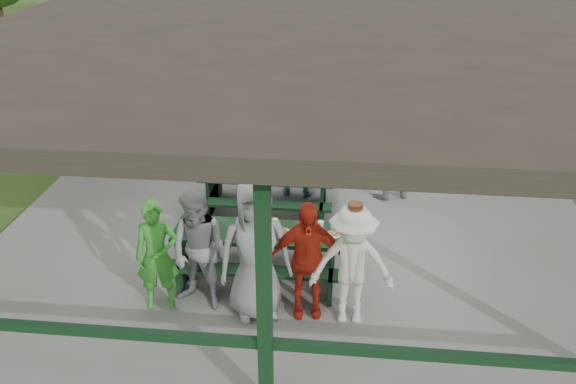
# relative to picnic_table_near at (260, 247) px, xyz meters

# --- Properties ---
(ground) EXTENTS (90.00, 90.00, 0.00)m
(ground) POSITION_rel_picnic_table_near_xyz_m (0.45, 1.20, -0.57)
(ground) COLOR #2D541A
(ground) RESTS_ON ground
(concrete_slab) EXTENTS (10.00, 8.00, 0.10)m
(concrete_slab) POSITION_rel_picnic_table_near_xyz_m (0.45, 1.20, -0.52)
(concrete_slab) COLOR slate
(concrete_slab) RESTS_ON ground
(pavilion_structure) EXTENTS (10.60, 8.60, 3.24)m
(pavilion_structure) POSITION_rel_picnic_table_near_xyz_m (0.45, 1.20, 2.60)
(pavilion_structure) COLOR black
(pavilion_structure) RESTS_ON concrete_slab
(picnic_table_near) EXTENTS (2.50, 1.39, 0.75)m
(picnic_table_near) POSITION_rel_picnic_table_near_xyz_m (0.00, 0.00, 0.00)
(picnic_table_near) COLOR black
(picnic_table_near) RESTS_ON concrete_slab
(picnic_table_far) EXTENTS (2.35, 1.39, 0.75)m
(picnic_table_far) POSITION_rel_picnic_table_near_xyz_m (-0.17, 2.00, -0.00)
(picnic_table_far) COLOR black
(picnic_table_far) RESTS_ON concrete_slab
(table_setting) EXTENTS (2.29, 0.45, 0.10)m
(table_setting) POSITION_rel_picnic_table_near_xyz_m (0.12, 0.05, 0.31)
(table_setting) COLOR white
(table_setting) RESTS_ON picnic_table_near
(contestant_green) EXTENTS (0.66, 0.50, 1.61)m
(contestant_green) POSITION_rel_picnic_table_near_xyz_m (-1.25, -0.89, 0.33)
(contestant_green) COLOR green
(contestant_green) RESTS_ON concrete_slab
(contestant_grey_left) EXTENTS (1.01, 0.89, 1.73)m
(contestant_grey_left) POSITION_rel_picnic_table_near_xyz_m (-0.69, -0.82, 0.40)
(contestant_grey_left) COLOR gray
(contestant_grey_left) RESTS_ON concrete_slab
(contestant_grey_mid) EXTENTS (1.11, 0.89, 1.96)m
(contestant_grey_mid) POSITION_rel_picnic_table_near_xyz_m (0.08, -0.92, 0.51)
(contestant_grey_mid) COLOR gray
(contestant_grey_mid) RESTS_ON concrete_slab
(contestant_red) EXTENTS (1.03, 0.54, 1.68)m
(contestant_red) POSITION_rel_picnic_table_near_xyz_m (0.75, -0.83, 0.37)
(contestant_red) COLOR #A92011
(contestant_red) RESTS_ON concrete_slab
(contestant_white_fedora) EXTENTS (1.11, 0.66, 1.76)m
(contestant_white_fedora) POSITION_rel_picnic_table_near_xyz_m (1.35, -0.93, 0.38)
(contestant_white_fedora) COLOR silver
(contestant_white_fedora) RESTS_ON concrete_slab
(spectator_lblue) EXTENTS (1.58, 0.64, 1.66)m
(spectator_lblue) POSITION_rel_picnic_table_near_xyz_m (0.30, 2.79, 0.36)
(spectator_lblue) COLOR #8BBBD7
(spectator_lblue) RESTS_ON concrete_slab
(spectator_blue) EXTENTS (0.75, 0.56, 1.88)m
(spectator_blue) POSITION_rel_picnic_table_near_xyz_m (-1.08, 3.44, 0.47)
(spectator_blue) COLOR teal
(spectator_blue) RESTS_ON concrete_slab
(spectator_grey) EXTENTS (1.02, 0.91, 1.74)m
(spectator_grey) POSITION_rel_picnic_table_near_xyz_m (1.97, 2.85, 0.40)
(spectator_grey) COLOR gray
(spectator_grey) RESTS_ON concrete_slab
(pickup_truck) EXTENTS (5.63, 3.58, 1.45)m
(pickup_truck) POSITION_rel_picnic_table_near_xyz_m (1.34, 9.07, 0.15)
(pickup_truck) COLOR silver
(pickup_truck) RESTS_ON ground
(farm_trailer) EXTENTS (3.48, 1.79, 1.20)m
(farm_trailer) POSITION_rel_picnic_table_near_xyz_m (-0.54, 8.48, 0.02)
(farm_trailer) COLOR navy
(farm_trailer) RESTS_ON ground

